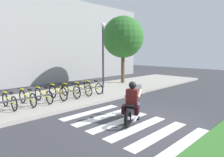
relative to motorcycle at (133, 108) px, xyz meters
name	(u,v)px	position (x,y,z in m)	size (l,w,h in m)	color
ground_plane	(151,122)	(0.28, -0.58, -0.46)	(48.00, 48.00, 0.00)	#38383D
sidewalk	(67,96)	(0.28, 4.75, -0.38)	(24.00, 4.40, 0.15)	#A8A399
crosswalk_stripe_0	(185,143)	(-0.47, -2.18, -0.45)	(2.80, 0.40, 0.01)	white
crosswalk_stripe_1	(159,135)	(-0.47, -1.38, -0.45)	(2.80, 0.40, 0.01)	white
crosswalk_stripe_2	(138,128)	(-0.47, -0.58, -0.45)	(2.80, 0.40, 0.01)	white
crosswalk_stripe_3	(120,122)	(-0.47, 0.22, -0.45)	(2.80, 0.40, 0.01)	white
crosswalk_stripe_4	(104,117)	(-0.47, 1.02, -0.45)	(2.80, 0.40, 0.01)	white
crosswalk_stripe_5	(91,112)	(-0.47, 1.82, -0.45)	(2.80, 0.40, 0.01)	white
motorcycle	(133,108)	(0.00, 0.00, 0.00)	(1.98, 1.09, 1.22)	black
rider	(133,98)	(-0.07, -0.03, 0.37)	(0.76, 0.71, 1.43)	#591919
bicycle_1	(9,101)	(-2.81, 4.17, 0.03)	(0.48, 1.58, 0.72)	black
bicycle_2	(27,98)	(-2.07, 4.17, 0.04)	(0.48, 1.68, 0.75)	black
bicycle_3	(43,95)	(-1.34, 4.17, 0.03)	(0.48, 1.68, 0.74)	black
bicycle_4	(58,92)	(-0.60, 4.17, 0.06)	(0.48, 1.62, 0.80)	black
bicycle_5	(71,91)	(0.13, 4.17, 0.04)	(0.48, 1.63, 0.75)	black
bicycle_6	(82,89)	(0.87, 4.17, 0.02)	(0.48, 1.61, 0.72)	black
bicycle_7	(93,87)	(1.60, 4.17, 0.03)	(0.48, 1.59, 0.74)	black
bike_rack	(57,94)	(-0.97, 3.62, 0.12)	(5.74, 0.07, 0.49)	#333338
street_lamp	(103,50)	(3.29, 5.15, 2.14)	(0.28, 0.28, 4.29)	#2D2D33
tree_near_rack	(123,37)	(5.66, 5.55, 3.06)	(3.03, 3.03, 5.04)	brown
building_backdrop	(22,39)	(0.28, 10.45, 2.91)	(24.00, 1.20, 6.74)	#999999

